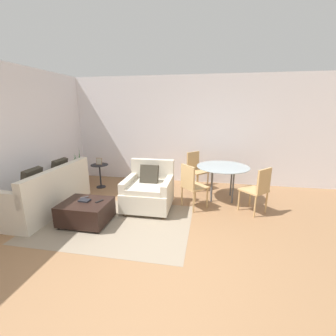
% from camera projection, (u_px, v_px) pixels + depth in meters
% --- Properties ---
extents(ground_plane, '(20.00, 20.00, 0.00)m').
position_uv_depth(ground_plane, '(158.00, 259.00, 3.00)').
color(ground_plane, '#936B47').
extents(wall_back, '(12.00, 0.06, 2.75)m').
position_uv_depth(wall_back, '(186.00, 131.00, 5.87)').
color(wall_back, white).
rests_on(wall_back, ground_plane).
extents(wall_left, '(0.06, 12.00, 2.75)m').
position_uv_depth(wall_left, '(29.00, 137.00, 4.60)').
color(wall_left, white).
rests_on(wall_left, ground_plane).
extents(area_rug, '(2.68, 1.84, 0.01)m').
position_uv_depth(area_rug, '(113.00, 222.00, 3.95)').
color(area_rug, gray).
rests_on(area_rug, ground_plane).
extents(couch, '(0.87, 1.89, 0.94)m').
position_uv_depth(couch, '(46.00, 195.00, 4.39)').
color(couch, beige).
rests_on(couch, ground_plane).
extents(armchair, '(0.91, 0.93, 0.92)m').
position_uv_depth(armchair, '(149.00, 191.00, 4.47)').
color(armchair, beige).
rests_on(armchair, ground_plane).
extents(ottoman, '(0.80, 0.68, 0.39)m').
position_uv_depth(ottoman, '(86.00, 211.00, 3.90)').
color(ottoman, black).
rests_on(ottoman, ground_plane).
extents(book_stack, '(0.19, 0.15, 0.03)m').
position_uv_depth(book_stack, '(85.00, 200.00, 3.89)').
color(book_stack, black).
rests_on(book_stack, ottoman).
extents(tv_remote_primary, '(0.10, 0.16, 0.01)m').
position_uv_depth(tv_remote_primary, '(99.00, 201.00, 3.88)').
color(tv_remote_primary, black).
rests_on(tv_remote_primary, ottoman).
extents(tv_remote_secondary, '(0.14, 0.13, 0.01)m').
position_uv_depth(tv_remote_secondary, '(84.00, 197.00, 4.04)').
color(tv_remote_secondary, '#333338').
rests_on(tv_remote_secondary, ottoman).
extents(potted_plant, '(0.33, 0.33, 1.02)m').
position_uv_depth(potted_plant, '(80.00, 178.00, 5.72)').
color(potted_plant, maroon).
rests_on(potted_plant, ground_plane).
extents(side_table, '(0.42, 0.42, 0.59)m').
position_uv_depth(side_table, '(100.00, 171.00, 5.61)').
color(side_table, black).
rests_on(side_table, ground_plane).
extents(picture_frame, '(0.15, 0.07, 0.17)m').
position_uv_depth(picture_frame, '(99.00, 161.00, 5.55)').
color(picture_frame, '#8C6647').
rests_on(picture_frame, side_table).
extents(dining_table, '(1.12, 1.12, 0.74)m').
position_uv_depth(dining_table, '(223.00, 170.00, 4.85)').
color(dining_table, '#99A8AD').
rests_on(dining_table, ground_plane).
extents(dining_chair_near_left, '(0.59, 0.59, 0.90)m').
position_uv_depth(dining_chair_near_left, '(191.00, 184.00, 4.40)').
color(dining_chair_near_left, tan).
rests_on(dining_chair_near_left, ground_plane).
extents(dining_chair_near_right, '(0.59, 0.59, 0.90)m').
position_uv_depth(dining_chair_near_right, '(258.00, 187.00, 4.19)').
color(dining_chair_near_right, tan).
rests_on(dining_chair_near_right, ground_plane).
extents(dining_chair_far_left, '(0.59, 0.59, 0.90)m').
position_uv_depth(dining_chair_far_left, '(195.00, 168.00, 5.58)').
color(dining_chair_far_left, tan).
rests_on(dining_chair_far_left, ground_plane).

